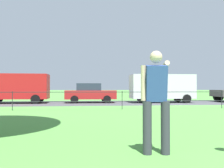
{
  "coord_description": "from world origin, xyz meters",
  "views": [
    {
      "loc": [
        -2.1,
        0.1,
        1.17
      ],
      "look_at": [
        -1.08,
        8.95,
        1.31
      ],
      "focal_mm": 39.78,
      "sensor_mm": 36.0,
      "label": 1
    }
  ],
  "objects_px": {
    "person_thrower": "(156,98)",
    "car_red_right": "(90,93)",
    "panel_van_far_right": "(15,87)",
    "panel_van_far_left": "(162,87)"
  },
  "relations": [
    {
      "from": "panel_van_far_right",
      "to": "panel_van_far_left",
      "type": "xyz_separation_m",
      "value": [
        11.48,
        -0.33,
        0.0
      ]
    },
    {
      "from": "person_thrower",
      "to": "panel_van_far_left",
      "type": "height_order",
      "value": "panel_van_far_left"
    },
    {
      "from": "person_thrower",
      "to": "car_red_right",
      "type": "height_order",
      "value": "person_thrower"
    },
    {
      "from": "person_thrower",
      "to": "panel_van_far_left",
      "type": "xyz_separation_m",
      "value": [
        4.99,
        15.1,
        0.28
      ]
    },
    {
      "from": "panel_van_far_left",
      "to": "person_thrower",
      "type": "bearing_deg",
      "value": -108.27
    },
    {
      "from": "person_thrower",
      "to": "car_red_right",
      "type": "xyz_separation_m",
      "value": [
        -0.77,
        15.56,
        -0.21
      ]
    },
    {
      "from": "panel_van_far_right",
      "to": "car_red_right",
      "type": "bearing_deg",
      "value": 1.28
    },
    {
      "from": "person_thrower",
      "to": "car_red_right",
      "type": "relative_size",
      "value": 0.45
    },
    {
      "from": "car_red_right",
      "to": "panel_van_far_left",
      "type": "relative_size",
      "value": 0.8
    },
    {
      "from": "panel_van_far_right",
      "to": "panel_van_far_left",
      "type": "relative_size",
      "value": 1.0
    }
  ]
}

